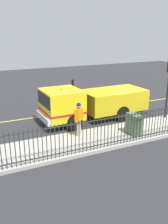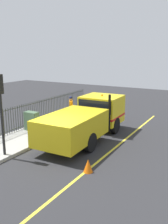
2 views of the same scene
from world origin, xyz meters
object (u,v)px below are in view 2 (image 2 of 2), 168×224
at_px(work_truck, 89,117).
at_px(worker_standing, 71,107).
at_px(traffic_light_near, 0,98).
at_px(utility_cabinet, 32,121).
at_px(traffic_cone, 88,166).

height_order(work_truck, worker_standing, work_truck).
bearing_deg(traffic_light_near, utility_cabinet, 116.47).
distance_m(traffic_light_near, traffic_cone, 4.81).
relative_size(worker_standing, utility_cabinet, 1.56).
distance_m(utility_cabinet, traffic_cone, 6.10).
distance_m(worker_standing, traffic_light_near, 6.29).
bearing_deg(utility_cabinet, traffic_cone, 153.04).
bearing_deg(worker_standing, traffic_cone, 3.72).
xyz_separation_m(work_truck, utility_cabinet, (3.38, 0.99, -0.49)).
xyz_separation_m(work_truck, traffic_light_near, (2.00, 4.43, 1.57)).
height_order(work_truck, traffic_light_near, traffic_light_near).
relative_size(work_truck, utility_cabinet, 6.08).
distance_m(traffic_light_near, utility_cabinet, 4.24).
relative_size(worker_standing, traffic_light_near, 0.48).
relative_size(traffic_light_near, utility_cabinet, 3.24).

